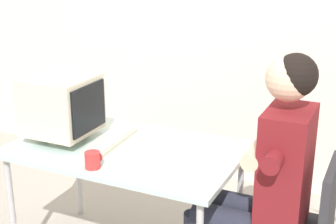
{
  "coord_description": "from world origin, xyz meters",
  "views": [
    {
      "loc": [
        1.32,
        -2.26,
        1.85
      ],
      "look_at": [
        0.26,
        0.0,
        1.0
      ],
      "focal_mm": 53.01,
      "sensor_mm": 36.0,
      "label": 1
    }
  ],
  "objects_px": {
    "keyboard": "(110,140)",
    "person_seated": "(264,173)",
    "desk_mug": "(93,160)",
    "desk": "(126,156)",
    "crt_monitor": "(62,105)"
  },
  "relations": [
    {
      "from": "crt_monitor",
      "to": "desk_mug",
      "type": "height_order",
      "value": "crt_monitor"
    },
    {
      "from": "crt_monitor",
      "to": "person_seated",
      "type": "distance_m",
      "value": 1.22
    },
    {
      "from": "desk_mug",
      "to": "desk",
      "type": "bearing_deg",
      "value": 86.38
    },
    {
      "from": "keyboard",
      "to": "desk_mug",
      "type": "xyz_separation_m",
      "value": [
        0.1,
        -0.33,
        0.03
      ]
    },
    {
      "from": "keyboard",
      "to": "person_seated",
      "type": "xyz_separation_m",
      "value": [
        0.92,
        -0.03,
        -0.01
      ]
    },
    {
      "from": "crt_monitor",
      "to": "desk_mug",
      "type": "distance_m",
      "value": 0.49
    },
    {
      "from": "desk",
      "to": "crt_monitor",
      "type": "xyz_separation_m",
      "value": [
        -0.4,
        -0.04,
        0.27
      ]
    },
    {
      "from": "crt_monitor",
      "to": "keyboard",
      "type": "relative_size",
      "value": 0.85
    },
    {
      "from": "desk",
      "to": "desk_mug",
      "type": "xyz_separation_m",
      "value": [
        -0.02,
        -0.31,
        0.1
      ]
    },
    {
      "from": "desk",
      "to": "person_seated",
      "type": "height_order",
      "value": "person_seated"
    },
    {
      "from": "desk",
      "to": "desk_mug",
      "type": "bearing_deg",
      "value": -93.62
    },
    {
      "from": "keyboard",
      "to": "desk_mug",
      "type": "distance_m",
      "value": 0.35
    },
    {
      "from": "crt_monitor",
      "to": "keyboard",
      "type": "bearing_deg",
      "value": 13.64
    },
    {
      "from": "person_seated",
      "to": "desk_mug",
      "type": "height_order",
      "value": "person_seated"
    },
    {
      "from": "keyboard",
      "to": "person_seated",
      "type": "height_order",
      "value": "person_seated"
    }
  ]
}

